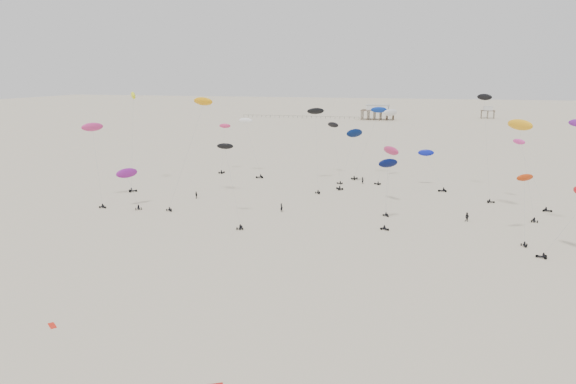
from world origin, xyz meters
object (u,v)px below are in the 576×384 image
(pavilion_main, at_px, (378,113))
(rig_0, at_px, (316,124))
(pavilion_small, at_px, (488,113))
(rig_4, at_px, (387,176))
(spectator_0, at_px, (282,212))
(rig_9, at_px, (334,135))

(pavilion_main, distance_m, rig_0, 220.62)
(pavilion_small, relative_size, rig_4, 0.65)
(pavilion_main, distance_m, spectator_0, 251.50)
(pavilion_small, height_order, rig_0, rig_0)
(rig_4, bearing_deg, spectator_0, -67.11)
(pavilion_main, distance_m, rig_4, 258.68)
(spectator_0, bearing_deg, rig_4, -161.18)
(pavilion_small, bearing_deg, pavilion_main, -156.80)
(rig_4, distance_m, spectator_0, 26.47)
(pavilion_small, distance_m, rig_4, 289.87)
(pavilion_main, bearing_deg, pavilion_small, 23.20)
(rig_9, bearing_deg, pavilion_small, 2.71)
(pavilion_main, relative_size, spectator_0, 9.09)
(pavilion_small, relative_size, rig_0, 0.39)
(rig_0, relative_size, spectator_0, 9.91)
(rig_4, xyz_separation_m, rig_9, (-20.20, 50.72, 2.11))
(rig_0, bearing_deg, rig_4, 91.13)
(rig_4, bearing_deg, rig_0, -112.27)
(pavilion_main, relative_size, rig_0, 0.92)
(pavilion_small, relative_size, spectator_0, 3.89)
(pavilion_small, xyz_separation_m, spectator_0, (-64.36, -281.40, -3.49))
(rig_4, bearing_deg, rig_9, -122.28)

